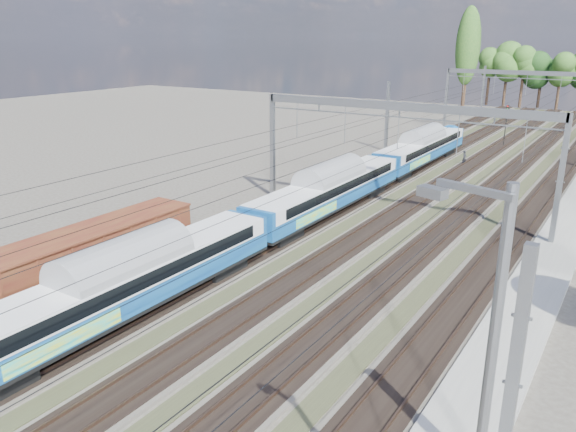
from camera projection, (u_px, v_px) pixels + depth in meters
The scene contains 10 objects.
ground at pixel (69, 431), 20.33m from camera, with size 220.00×220.00×0.00m, color #47423A.
track_bed at pixel (452, 178), 56.31m from camera, with size 21.00×130.00×0.34m.
platform at pixel (530, 300), 30.10m from camera, with size 3.00×70.00×0.30m, color gray.
catenary at pixel (482, 107), 60.37m from camera, with size 25.65×130.00×9.00m.
poplar at pixel (468, 47), 102.61m from camera, with size 4.40×4.40×19.04m.
emu_train at pixel (327, 186), 43.70m from camera, with size 2.96×62.65×4.33m.
freight_boxcar at pixel (89, 255), 30.99m from camera, with size 2.82×13.59×3.50m.
worker at pixel (464, 158), 62.12m from camera, with size 0.60×0.40×1.66m, color black.
signal_near at pixel (506, 121), 71.74m from camera, with size 0.36×0.32×5.35m.
lamp_post at pixel (478, 421), 11.56m from camera, with size 1.87×0.56×11.18m.
Camera 1 is at (15.86, -9.96, 13.65)m, focal length 35.00 mm.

